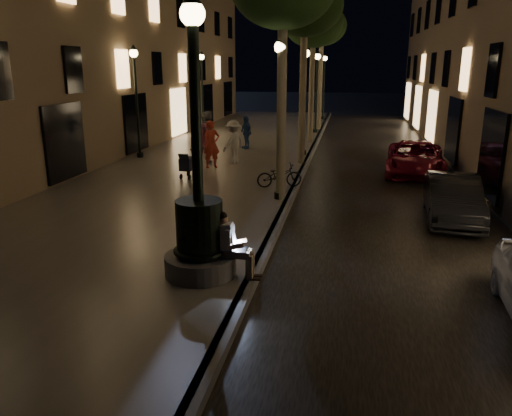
% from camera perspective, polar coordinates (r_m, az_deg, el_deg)
% --- Properties ---
extents(ground, '(120.00, 120.00, 0.00)m').
position_cam_1_polar(ground, '(22.19, 5.91, 5.12)').
color(ground, black).
rests_on(ground, ground).
extents(cobble_lane, '(6.00, 45.00, 0.02)m').
position_cam_1_polar(cobble_lane, '(22.16, 13.69, 4.76)').
color(cobble_lane, black).
rests_on(cobble_lane, ground).
extents(promenade, '(8.00, 45.00, 0.20)m').
position_cam_1_polar(promenade, '(22.84, -4.18, 5.73)').
color(promenade, slate).
rests_on(promenade, ground).
extents(curb_strip, '(0.25, 45.00, 0.20)m').
position_cam_1_polar(curb_strip, '(22.18, 5.92, 5.38)').
color(curb_strip, '#59595B').
rests_on(curb_strip, ground).
extents(fountain_lamppost, '(1.40, 1.40, 5.21)m').
position_cam_1_polar(fountain_lamppost, '(9.61, -6.49, -1.94)').
color(fountain_lamppost, '#59595B').
rests_on(fountain_lamppost, promenade).
extents(seated_man_laptop, '(0.93, 0.31, 1.30)m').
position_cam_1_polar(seated_man_laptop, '(9.56, -2.92, -3.97)').
color(seated_man_laptop, gray).
rests_on(seated_man_laptop, promenade).
extents(tree_second, '(3.00, 3.00, 7.40)m').
position_cam_1_polar(tree_second, '(20.94, 5.60, 21.90)').
color(tree_second, '#6B604C').
rests_on(tree_second, promenade).
extents(tree_third, '(3.00, 3.00, 7.20)m').
position_cam_1_polar(tree_third, '(26.88, 6.59, 20.13)').
color(tree_third, '#6B604C').
rests_on(tree_third, promenade).
extents(tree_far, '(3.00, 3.00, 7.50)m').
position_cam_1_polar(tree_far, '(32.87, 7.57, 19.84)').
color(tree_far, '#6B604C').
rests_on(tree_far, promenade).
extents(lamp_curb_a, '(0.36, 0.36, 4.81)m').
position_cam_1_polar(lamp_curb_a, '(14.90, 2.76, 12.44)').
color(lamp_curb_a, black).
rests_on(lamp_curb_a, promenade).
extents(lamp_curb_b, '(0.36, 0.36, 4.81)m').
position_cam_1_polar(lamp_curb_b, '(22.84, 5.59, 13.62)').
color(lamp_curb_b, black).
rests_on(lamp_curb_b, promenade).
extents(lamp_curb_c, '(0.36, 0.36, 4.81)m').
position_cam_1_polar(lamp_curb_c, '(30.81, 6.98, 14.18)').
color(lamp_curb_c, black).
rests_on(lamp_curb_c, promenade).
extents(lamp_curb_d, '(0.36, 0.36, 4.81)m').
position_cam_1_polar(lamp_curb_d, '(38.80, 7.79, 14.50)').
color(lamp_curb_d, black).
rests_on(lamp_curb_d, promenade).
extents(lamp_left_b, '(0.36, 0.36, 4.81)m').
position_cam_1_polar(lamp_left_b, '(22.67, -13.58, 13.24)').
color(lamp_left_b, black).
rests_on(lamp_left_b, promenade).
extents(lamp_left_c, '(0.36, 0.36, 4.81)m').
position_cam_1_polar(lamp_left_c, '(32.07, -6.19, 14.27)').
color(lamp_left_c, black).
rests_on(lamp_left_c, promenade).
extents(stroller, '(0.54, 1.03, 1.04)m').
position_cam_1_polar(stroller, '(18.26, -7.74, 5.01)').
color(stroller, black).
rests_on(stroller, promenade).
extents(car_second, '(1.62, 3.90, 1.26)m').
position_cam_1_polar(car_second, '(14.72, 21.57, 1.00)').
color(car_second, black).
rests_on(car_second, ground).
extents(car_third, '(2.58, 4.84, 1.30)m').
position_cam_1_polar(car_third, '(20.52, 17.74, 5.40)').
color(car_third, maroon).
rests_on(car_third, ground).
extents(pedestrian_red, '(0.81, 0.75, 1.87)m').
position_cam_1_polar(pedestrian_red, '(20.03, -5.10, 7.26)').
color(pedestrian_red, '#BF3826').
rests_on(pedestrian_red, promenade).
extents(pedestrian_pink, '(0.81, 0.64, 1.63)m').
position_cam_1_polar(pedestrian_pink, '(21.26, -6.00, 7.42)').
color(pedestrian_pink, '#C76996').
rests_on(pedestrian_pink, promenade).
extents(pedestrian_white, '(1.11, 1.33, 1.79)m').
position_cam_1_polar(pedestrian_white, '(20.86, -2.60, 7.55)').
color(pedestrian_white, silver).
rests_on(pedestrian_white, promenade).
extents(pedestrian_blue, '(0.89, 0.96, 1.58)m').
position_cam_1_polar(pedestrian_blue, '(24.72, -1.14, 8.64)').
color(pedestrian_blue, navy).
rests_on(pedestrian_blue, promenade).
extents(pedestrian_dark, '(0.73, 0.97, 1.79)m').
position_cam_1_polar(pedestrian_dark, '(25.30, -5.55, 8.98)').
color(pedestrian_dark, '#37373C').
rests_on(pedestrian_dark, promenade).
extents(bicycle, '(1.61, 1.01, 0.80)m').
position_cam_1_polar(bicycle, '(16.77, 2.68, 3.74)').
color(bicycle, black).
rests_on(bicycle, promenade).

